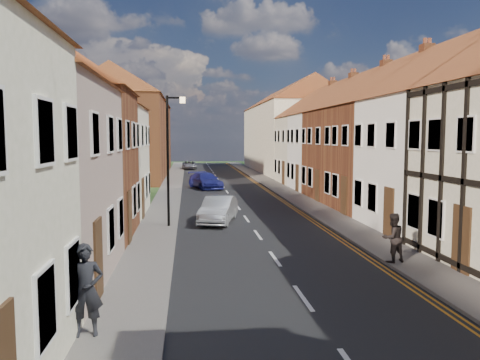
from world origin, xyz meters
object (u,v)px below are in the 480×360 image
object	(u,v)px
car_distant	(189,165)
car_mid	(218,210)
lamppost	(170,152)
pedestrian_left	(86,290)
pedestrian_right	(393,238)
car_far	(205,181)

from	to	relation	value
car_distant	car_mid	bearing A→B (deg)	-88.11
lamppost	pedestrian_left	world-z (taller)	lamppost
pedestrian_right	car_far	bearing A→B (deg)	-92.62
car_mid	pedestrian_left	size ratio (longest dim) A/B	2.03
pedestrian_left	car_mid	bearing A→B (deg)	67.62
car_far	pedestrian_left	xyz separation A→B (m)	(-3.54, -28.74, 0.43)
lamppost	pedestrian_right	world-z (taller)	lamppost
car_mid	car_far	bearing A→B (deg)	104.67
car_distant	pedestrian_right	world-z (taller)	pedestrian_right
car_mid	car_distant	size ratio (longest dim) A/B	0.96
car_mid	car_far	size ratio (longest dim) A/B	0.87
lamppost	pedestrian_left	distance (m)	12.33
pedestrian_left	pedestrian_right	size ratio (longest dim) A/B	1.18
pedestrian_left	pedestrian_right	world-z (taller)	pedestrian_left
car_far	pedestrian_right	distance (m)	24.53
pedestrian_left	pedestrian_right	xyz separation A→B (m)	(8.80, 4.78, -0.15)
car_mid	pedestrian_right	bearing A→B (deg)	-43.91
car_distant	pedestrian_left	bearing A→B (deg)	-92.57
car_mid	pedestrian_left	xyz separation A→B (m)	(-3.60, -13.21, 0.44)
lamppost	car_far	size ratio (longest dim) A/B	1.33
car_far	pedestrian_right	bearing A→B (deg)	-95.47
car_mid	pedestrian_right	world-z (taller)	pedestrian_right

